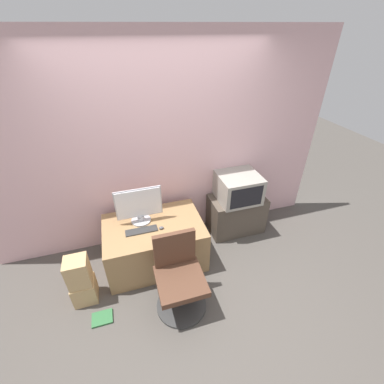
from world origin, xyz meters
name	(u,v)px	position (x,y,z in m)	size (l,w,h in m)	color
ground_plane	(194,308)	(0.00, 0.00, 0.00)	(12.00, 12.00, 0.00)	#4C4742
wall_back	(162,149)	(0.00, 1.32, 1.30)	(4.40, 0.05, 2.60)	beige
desk	(155,243)	(-0.27, 0.81, 0.29)	(1.18, 0.79, 0.58)	#937047
side_stand	(236,214)	(0.97, 1.06, 0.28)	(0.77, 0.44, 0.56)	#4C4238
main_monitor	(139,206)	(-0.39, 0.93, 0.80)	(0.54, 0.24, 0.46)	#B2B2B7
keyboard	(141,231)	(-0.41, 0.74, 0.59)	(0.37, 0.11, 0.01)	#2D2D2D
mouse	(161,228)	(-0.18, 0.71, 0.59)	(0.06, 0.04, 0.03)	#4C4C51
crt_tv	(238,187)	(0.94, 1.06, 0.74)	(0.54, 0.54, 0.37)	gray
office_chair	(179,279)	(-0.13, 0.12, 0.37)	(0.54, 0.54, 0.87)	#333333
cardboard_box_lower	(85,290)	(-1.12, 0.47, 0.14)	(0.25, 0.23, 0.27)	tan
cardboard_box_upper	(78,272)	(-1.12, 0.47, 0.44)	(0.23, 0.21, 0.34)	tan
book	(102,318)	(-0.96, 0.16, 0.01)	(0.21, 0.16, 0.02)	#2D6638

